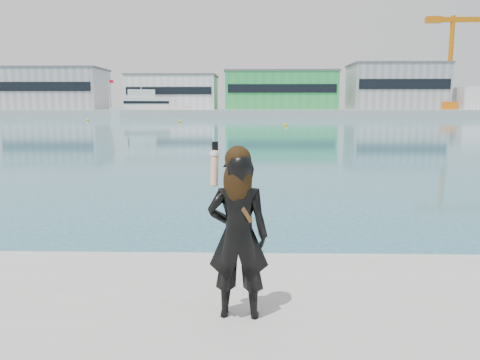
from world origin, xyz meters
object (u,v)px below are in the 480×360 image
(dock_crane, at_px, (455,59))
(buoy_extra, at_px, (179,122))
(woman, at_px, (238,231))
(buoy_far, at_px, (88,121))
(motor_yacht, at_px, (148,107))
(buoy_near, at_px, (285,126))

(dock_crane, bearing_deg, buoy_extra, -146.59)
(woman, bearing_deg, buoy_extra, -79.46)
(buoy_far, height_order, buoy_extra, same)
(motor_yacht, distance_m, buoy_extra, 38.71)
(dock_crane, xyz_separation_m, woman, (-53.37, -122.88, -13.46))
(buoy_extra, bearing_deg, buoy_near, -43.38)
(woman, bearing_deg, motor_yacht, -75.79)
(motor_yacht, height_order, woman, motor_yacht)
(dock_crane, bearing_deg, motor_yacht, -174.71)
(motor_yacht, bearing_deg, buoy_extra, -85.89)
(dock_crane, distance_m, woman, 134.64)
(buoy_near, distance_m, buoy_extra, 24.26)
(dock_crane, xyz_separation_m, buoy_near, (-48.41, -60.23, -15.07))
(buoy_near, bearing_deg, buoy_far, 146.91)
(dock_crane, height_order, buoy_far, dock_crane)
(buoy_far, bearing_deg, buoy_near, -33.09)
(woman, bearing_deg, buoy_far, -68.44)
(dock_crane, xyz_separation_m, buoy_extra, (-66.04, -43.57, -15.07))
(buoy_far, bearing_deg, dock_crane, 23.16)
(buoy_far, distance_m, woman, 92.14)
(woman, bearing_deg, dock_crane, -112.01)
(motor_yacht, relative_size, buoy_near, 40.93)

